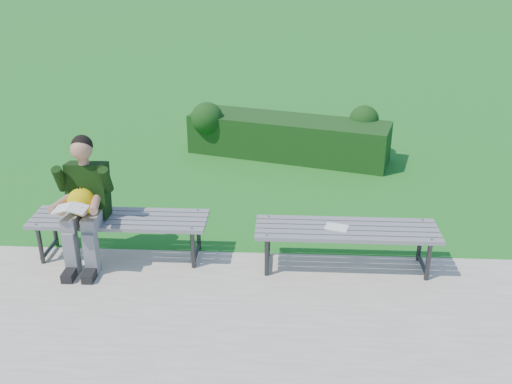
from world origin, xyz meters
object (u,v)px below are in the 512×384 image
at_px(bench_right, 346,233).
at_px(paper_sheet, 337,227).
at_px(seated_boy, 84,199).
at_px(bench_left, 119,222).
at_px(hedge, 286,135).

relative_size(bench_right, paper_sheet, 7.03).
height_order(seated_boy, paper_sheet, seated_boy).
bearing_deg(seated_boy, paper_sheet, -0.13).
bearing_deg(seated_boy, bench_right, -0.13).
xyz_separation_m(bench_left, paper_sheet, (2.20, -0.11, 0.06)).
height_order(bench_left, bench_right, same).
bearing_deg(paper_sheet, bench_right, 0.00).
height_order(hedge, bench_left, hedge).
bearing_deg(bench_left, bench_right, -2.61).
xyz_separation_m(bench_right, paper_sheet, (-0.10, -0.00, 0.06)).
height_order(hedge, paper_sheet, hedge).
relative_size(seated_boy, paper_sheet, 5.13).
relative_size(hedge, bench_right, 1.74).
relative_size(bench_left, seated_boy, 1.37).
xyz_separation_m(hedge, bench_right, (0.61, -3.32, 0.08)).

